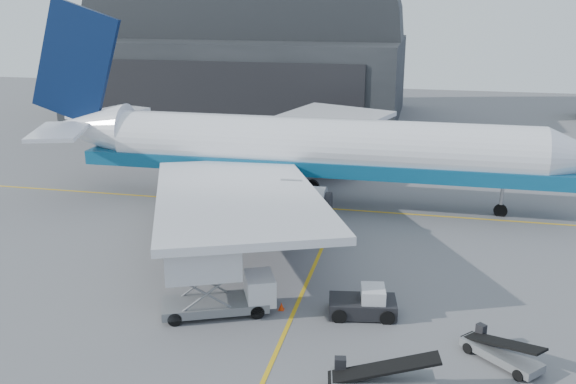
% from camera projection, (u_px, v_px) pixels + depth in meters
% --- Properties ---
extents(ground, '(200.00, 200.00, 0.00)m').
position_uv_depth(ground, '(294.00, 312.00, 39.24)').
color(ground, '#565659').
rests_on(ground, ground).
extents(taxi_lines, '(80.00, 42.12, 0.02)m').
position_uv_depth(taxi_lines, '(326.00, 238.00, 51.07)').
color(taxi_lines, gold).
rests_on(taxi_lines, ground).
extents(hangar, '(50.00, 28.30, 28.00)m').
position_uv_depth(hangar, '(242.00, 54.00, 101.54)').
color(hangar, black).
rests_on(hangar, ground).
extents(airliner, '(52.93, 51.32, 18.57)m').
position_uv_depth(airliner, '(299.00, 148.00, 58.33)').
color(airliner, white).
rests_on(airliner, ground).
extents(catering_truck, '(7.22, 4.92, 4.66)m').
position_uv_depth(catering_truck, '(213.00, 278.00, 38.36)').
color(catering_truck, slate).
rests_on(catering_truck, ground).
extents(pushback_tug, '(4.31, 2.89, 1.86)m').
position_uv_depth(pushback_tug, '(365.00, 304.00, 38.66)').
color(pushback_tug, black).
rests_on(pushback_tug, ground).
extents(belt_loader_a, '(5.49, 2.59, 2.05)m').
position_uv_depth(belt_loader_a, '(382.00, 380.00, 31.15)').
color(belt_loader_a, slate).
rests_on(belt_loader_a, ground).
extents(belt_loader_b, '(4.22, 4.03, 1.77)m').
position_uv_depth(belt_loader_b, '(501.00, 352.00, 33.75)').
color(belt_loader_b, slate).
rests_on(belt_loader_b, ground).
extents(traffic_cone, '(0.34, 0.34, 0.50)m').
position_uv_depth(traffic_cone, '(281.00, 306.00, 39.39)').
color(traffic_cone, red).
rests_on(traffic_cone, ground).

